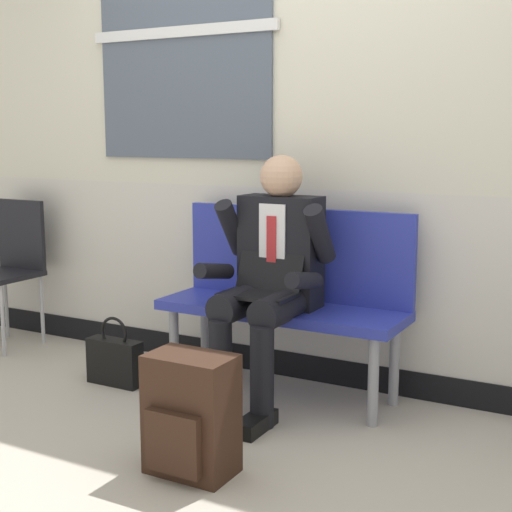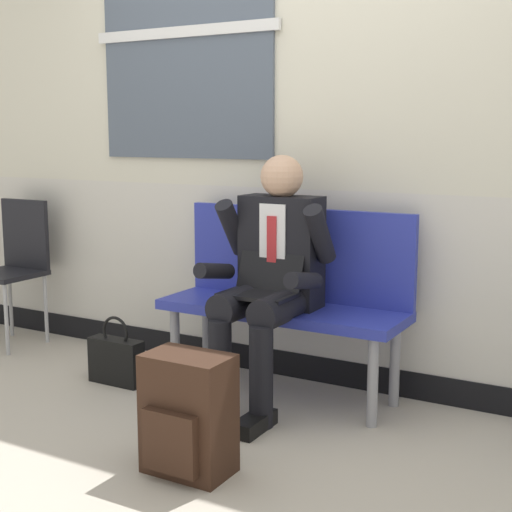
{
  "view_description": "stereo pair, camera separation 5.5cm",
  "coord_description": "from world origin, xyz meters",
  "px_view_note": "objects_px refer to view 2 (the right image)",
  "views": [
    {
      "loc": [
        1.68,
        -2.89,
        1.32
      ],
      "look_at": [
        0.03,
        0.1,
        0.75
      ],
      "focal_mm": 51.44,
      "sensor_mm": 36.0,
      "label": 1
    },
    {
      "loc": [
        1.73,
        -2.87,
        1.32
      ],
      "look_at": [
        0.03,
        0.1,
        0.75
      ],
      "focal_mm": 51.44,
      "sensor_mm": 36.0,
      "label": 2
    }
  ],
  "objects_px": {
    "person_seated": "(269,275)",
    "folding_chair": "(16,258)",
    "handbag": "(116,360)",
    "bench_with_person": "(288,289)",
    "backpack": "(188,415)"
  },
  "relations": [
    {
      "from": "person_seated",
      "to": "backpack",
      "type": "xyz_separation_m",
      "value": [
        0.09,
        -0.82,
        -0.41
      ]
    },
    {
      "from": "bench_with_person",
      "to": "person_seated",
      "type": "distance_m",
      "value": 0.23
    },
    {
      "from": "bench_with_person",
      "to": "person_seated",
      "type": "bearing_deg",
      "value": -90.0
    },
    {
      "from": "bench_with_person",
      "to": "handbag",
      "type": "relative_size",
      "value": 3.41
    },
    {
      "from": "person_seated",
      "to": "folding_chair",
      "type": "xyz_separation_m",
      "value": [
        -1.92,
        0.16,
        -0.1
      ]
    },
    {
      "from": "backpack",
      "to": "handbag",
      "type": "bearing_deg",
      "value": 144.37
    },
    {
      "from": "bench_with_person",
      "to": "backpack",
      "type": "height_order",
      "value": "bench_with_person"
    },
    {
      "from": "person_seated",
      "to": "backpack",
      "type": "height_order",
      "value": "person_seated"
    },
    {
      "from": "bench_with_person",
      "to": "handbag",
      "type": "xyz_separation_m",
      "value": [
        -0.85,
        -0.35,
        -0.41
      ]
    },
    {
      "from": "backpack",
      "to": "folding_chair",
      "type": "relative_size",
      "value": 0.53
    },
    {
      "from": "person_seated",
      "to": "handbag",
      "type": "distance_m",
      "value": 1.0
    },
    {
      "from": "bench_with_person",
      "to": "folding_chair",
      "type": "xyz_separation_m",
      "value": [
        -1.92,
        -0.04,
        0.0
      ]
    },
    {
      "from": "backpack",
      "to": "person_seated",
      "type": "bearing_deg",
      "value": 95.96
    },
    {
      "from": "person_seated",
      "to": "handbag",
      "type": "relative_size",
      "value": 3.3
    },
    {
      "from": "bench_with_person",
      "to": "handbag",
      "type": "height_order",
      "value": "bench_with_person"
    }
  ]
}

